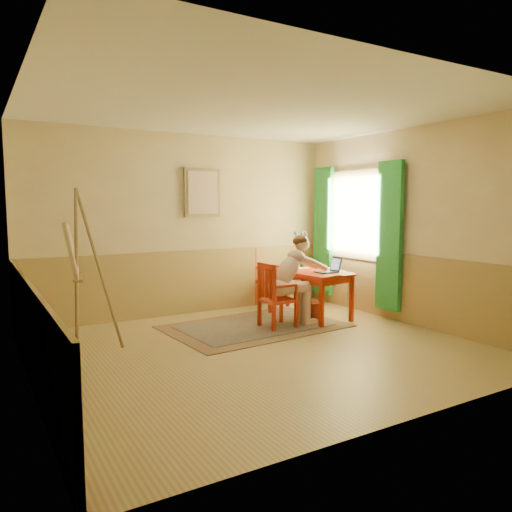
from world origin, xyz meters
TOP-DOWN VIEW (x-y plane):
  - room at (0.00, 0.00)m, footprint 5.04×4.54m
  - wainscot at (0.00, 0.80)m, footprint 5.00×4.50m
  - window at (2.42, 1.10)m, footprint 0.12×2.01m
  - wall_portrait at (0.25, 2.20)m, footprint 0.60×0.05m
  - rug at (0.46, 0.95)m, footprint 2.51×1.77m
  - table at (1.47, 1.01)m, footprint 0.87×1.28m
  - chair_left at (0.66, 0.73)m, footprint 0.44×0.42m
  - chair_back at (1.44, 2.11)m, footprint 0.47×0.49m
  - figure at (0.95, 0.73)m, footprint 0.96×0.41m
  - laptop at (1.61, 0.72)m, footprint 0.37×0.22m
  - papers at (1.70, 0.90)m, footprint 0.66×1.12m
  - vase at (1.61, 1.40)m, footprint 0.20×0.29m
  - wastebasket at (1.42, 0.84)m, footprint 0.30×0.30m
  - easel at (-1.90, 0.99)m, footprint 0.70×0.85m

SIDE VIEW (x-z plane):
  - rug at x=0.46m, z-range 0.00..0.02m
  - wastebasket at x=1.42m, z-range 0.00..0.27m
  - chair_left at x=0.66m, z-range 0.00..0.92m
  - chair_back at x=1.44m, z-range 0.00..0.97m
  - wainscot at x=0.00m, z-range 0.00..1.00m
  - table at x=1.47m, z-range 0.27..0.99m
  - figure at x=0.95m, z-range 0.07..1.35m
  - papers at x=1.70m, z-range 0.72..0.72m
  - laptop at x=1.61m, z-range 0.65..0.87m
  - vase at x=1.61m, z-range 0.70..1.28m
  - easel at x=-1.90m, z-range 0.17..2.08m
  - window at x=2.42m, z-range 0.25..2.45m
  - room at x=0.00m, z-range -0.02..2.82m
  - wall_portrait at x=0.25m, z-range 1.52..2.28m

